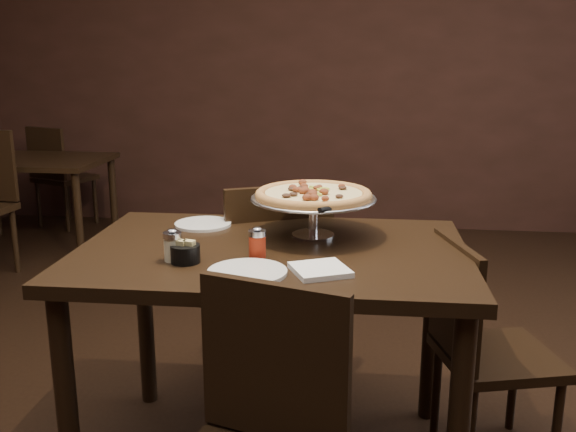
# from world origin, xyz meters

# --- Properties ---
(room) EXTENTS (6.04, 7.04, 2.84)m
(room) POSITION_xyz_m (0.06, 0.03, 1.40)
(room) COLOR black
(room) RESTS_ON ground
(dining_table) EXTENTS (1.35, 0.91, 0.84)m
(dining_table) POSITION_xyz_m (0.04, 0.03, 0.73)
(dining_table) COLOR black
(dining_table) RESTS_ON ground
(background_table) EXTENTS (1.15, 0.77, 0.72)m
(background_table) POSITION_xyz_m (-2.20, 2.50, 0.62)
(background_table) COLOR black
(background_table) RESTS_ON ground
(pizza_stand) EXTENTS (0.46, 0.46, 0.19)m
(pizza_stand) POSITION_xyz_m (0.17, 0.20, 0.99)
(pizza_stand) COLOR silver
(pizza_stand) RESTS_ON dining_table
(parmesan_shaker) EXTENTS (0.06, 0.06, 0.11)m
(parmesan_shaker) POSITION_xyz_m (-0.25, -0.14, 0.89)
(parmesan_shaker) COLOR beige
(parmesan_shaker) RESTS_ON dining_table
(pepper_flake_shaker) EXTENTS (0.06, 0.06, 0.10)m
(pepper_flake_shaker) POSITION_xyz_m (0.01, -0.07, 0.89)
(pepper_flake_shaker) COLOR maroon
(pepper_flake_shaker) RESTS_ON dining_table
(packet_caddy) EXTENTS (0.09, 0.09, 0.07)m
(packet_caddy) POSITION_xyz_m (-0.21, -0.16, 0.87)
(packet_caddy) COLOR black
(packet_caddy) RESTS_ON dining_table
(napkin_stack) EXTENTS (0.21, 0.21, 0.02)m
(napkin_stack) POSITION_xyz_m (0.23, -0.20, 0.85)
(napkin_stack) COLOR white
(napkin_stack) RESTS_ON dining_table
(plate_left) EXTENTS (0.22, 0.22, 0.01)m
(plate_left) POSITION_xyz_m (-0.27, 0.30, 0.84)
(plate_left) COLOR white
(plate_left) RESTS_ON dining_table
(plate_near) EXTENTS (0.24, 0.24, 0.01)m
(plate_near) POSITION_xyz_m (0.01, -0.24, 0.84)
(plate_near) COLOR white
(plate_near) RESTS_ON dining_table
(serving_spatula) EXTENTS (0.16, 0.16, 0.02)m
(serving_spatula) POSITION_xyz_m (0.25, 0.02, 0.99)
(serving_spatula) COLOR silver
(serving_spatula) RESTS_ON pizza_stand
(chair_far) EXTENTS (0.60, 0.60, 0.98)m
(chair_far) POSITION_xyz_m (-0.03, 0.55, 0.53)
(chair_far) COLOR black
(chair_far) RESTS_ON ground
(chair_side) EXTENTS (0.49, 0.49, 0.85)m
(chair_side) POSITION_xyz_m (0.79, 0.15, 0.47)
(chair_side) COLOR black
(chair_side) RESTS_ON ground
(bg_chair_far) EXTENTS (0.54, 0.54, 0.89)m
(bg_chair_far) POSITION_xyz_m (-2.30, 3.14, 0.49)
(bg_chair_far) COLOR black
(bg_chair_far) RESTS_ON ground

